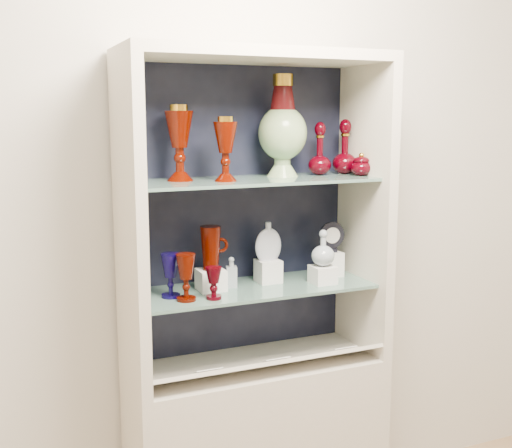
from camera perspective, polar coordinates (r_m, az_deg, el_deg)
name	(u,v)px	position (r m, az deg, el deg)	size (l,w,h in m)	color
wall_back	(235,191)	(2.61, -1.89, 2.91)	(3.50, 0.02, 2.80)	beige
cabinet_back_panel	(238,211)	(2.60, -1.64, 1.19)	(0.98, 0.02, 1.15)	black
cabinet_side_left	(130,226)	(2.28, -11.17, -0.17)	(0.04, 0.40, 1.15)	beige
cabinet_side_right	(364,210)	(2.65, 9.62, 1.22)	(0.04, 0.40, 1.15)	beige
cabinet_top_cap	(256,56)	(2.40, 0.00, 14.74)	(1.00, 0.40, 0.04)	beige
shelf_lower	(254,288)	(2.50, -0.18, -5.72)	(0.92, 0.34, 0.01)	slate
shelf_upper	(254,180)	(2.42, -0.19, 3.90)	(0.92, 0.34, 0.01)	slate
label_ledge	(267,364)	(2.47, 1.02, -12.37)	(0.92, 0.18, 0.01)	beige
label_card_0	(275,359)	(2.48, 1.70, -11.94)	(0.10, 0.07, 0.00)	white
label_card_1	(342,349)	(2.61, 7.66, -10.92)	(0.10, 0.07, 0.00)	white
label_card_2	(207,370)	(2.39, -4.34, -12.84)	(0.10, 0.07, 0.00)	white
pedestal_lamp_left	(179,143)	(2.36, -6.82, 7.16)	(0.11, 0.11, 0.27)	#450A00
pedestal_lamp_right	(225,149)	(2.33, -2.74, 6.68)	(0.09, 0.09, 0.23)	#450A00
enamel_urn	(283,126)	(2.51, 2.38, 8.71)	(0.19, 0.19, 0.39)	#0D4C28
ruby_decanter_a	(320,145)	(2.58, 5.70, 6.96)	(0.09, 0.09, 0.24)	#3B0007
ruby_decanter_b	(345,145)	(2.64, 7.91, 6.97)	(0.10, 0.10, 0.23)	#3B0007
lidded_bowl	(361,164)	(2.58, 9.34, 5.29)	(0.08, 0.08, 0.09)	#3B0007
cobalt_goblet	(170,276)	(2.36, -7.61, -4.56)	(0.07, 0.07, 0.16)	#0A033E
ruby_goblet_tall	(186,277)	(2.31, -6.25, -4.74)	(0.07, 0.07, 0.17)	#450A00
ruby_goblet_small	(214,283)	(2.33, -3.78, -5.26)	(0.06, 0.06, 0.12)	#3B0007
riser_ruby_pitcher	(211,280)	(2.45, -4.02, -4.97)	(0.10, 0.10, 0.08)	silver
ruby_pitcher	(211,248)	(2.42, -4.06, -2.15)	(0.12, 0.08, 0.17)	#450A00
clear_square_bottle	(231,272)	(2.48, -2.20, -4.28)	(0.04, 0.04, 0.12)	#8F9DA7
riser_flat_flask	(268,271)	(2.56, 1.09, -4.20)	(0.09, 0.09, 0.09)	silver
flat_flask	(268,241)	(2.53, 1.10, -1.48)	(0.11, 0.04, 0.16)	silver
riser_clear_round_decanter	(323,275)	(2.55, 5.95, -4.49)	(0.09, 0.09, 0.07)	silver
clear_round_decanter	(323,249)	(2.53, 5.99, -2.21)	(0.09, 0.09, 0.14)	#8F9DA7
riser_cameo_medallion	(331,264)	(2.67, 6.70, -3.53)	(0.08, 0.08, 0.10)	silver
cameo_medallion	(332,237)	(2.65, 6.75, -1.12)	(0.11, 0.04, 0.13)	black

